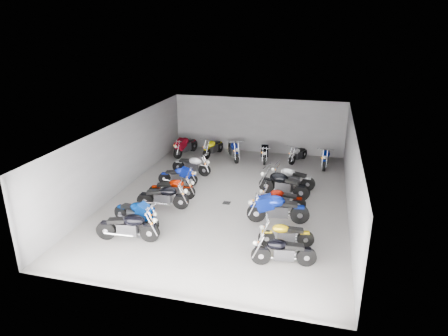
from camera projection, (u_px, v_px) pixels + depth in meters
The scene contains 24 objects.
ground at pixel (229, 198), 17.55m from camera, with size 14.00×14.00×0.00m, color gray.
wall_back at pixel (258, 125), 23.37m from camera, with size 10.00×0.10×3.20m, color slate.
wall_left at pixel (123, 155), 18.17m from camera, with size 0.10×14.00×3.20m, color slate.
wall_right at pixel (352, 175), 15.83m from camera, with size 0.10×14.00×3.20m, color slate.
ceiling at pixel (230, 127), 16.45m from camera, with size 10.00×14.00×0.04m, color black.
drain_grate at pixel (227, 203), 17.10m from camera, with size 0.32×0.32×0.01m, color black.
motorcycle_left_a at pixel (128, 226), 13.99m from camera, with size 2.28×0.55×1.00m.
motorcycle_left_b at pixel (136, 214), 15.02m from camera, with size 2.09×0.75×0.94m.
motorcycle_left_c at pixel (163, 197), 16.44m from camera, with size 2.18×0.55×0.96m.
motorcycle_left_d at pixel (172, 189), 17.31m from camera, with size 2.04×0.64×0.91m.
motorcycle_left_e at pixel (178, 176), 18.86m from camera, with size 1.90×0.43×0.83m.
motorcycle_left_f at pixel (192, 165), 20.15m from camera, with size 2.09×0.47×0.92m.
motorcycle_right_a at pixel (283, 251), 12.58m from camera, with size 2.06×0.57×0.91m.
motorcycle_right_b at pixel (285, 234), 13.65m from camera, with size 1.90×0.54×0.84m.
motorcycle_right_c at pixel (277, 209), 15.25m from camera, with size 2.39×0.62×1.05m.
motorcycle_right_d at pixel (281, 199), 16.35m from camera, with size 1.96×0.39×0.86m.
motorcycle_right_e at pixel (283, 184), 17.58m from camera, with size 2.33×0.76×1.04m.
motorcycle_right_f at pixel (292, 178), 18.49m from camera, with size 2.11×0.52×0.93m.
motorcycle_back_a at pixel (185, 146), 23.12m from camera, with size 0.72×2.26×1.01m.
motorcycle_back_b at pixel (213, 147), 23.00m from camera, with size 0.68×2.06×0.92m.
motorcycle_back_c at pixel (234, 150), 22.43m from camera, with size 1.08×2.12×0.99m.
motorcycle_back_d at pixel (265, 152), 22.17m from camera, with size 0.51×2.10×0.92m.
motorcycle_back_e at pixel (298, 154), 22.00m from camera, with size 0.88×1.75×0.82m.
motorcycle_back_f at pixel (326, 157), 21.26m from camera, with size 0.46×2.17×0.95m.
Camera 1 is at (3.76, -15.58, 7.29)m, focal length 32.00 mm.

